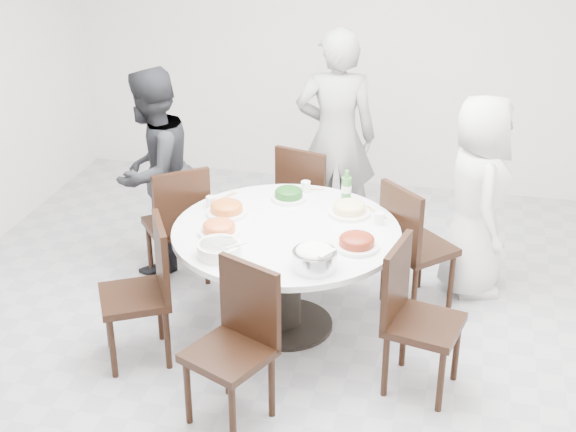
% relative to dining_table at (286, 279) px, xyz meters
% --- Properties ---
extents(floor, '(6.00, 6.00, 0.01)m').
position_rel_dining_table_xyz_m(floor, '(0.33, -0.34, -0.38)').
color(floor, '#A9A9AE').
rests_on(floor, ground).
extents(wall_back, '(6.00, 0.01, 2.80)m').
position_rel_dining_table_xyz_m(wall_back, '(0.33, 2.66, 1.02)').
color(wall_back, silver).
rests_on(wall_back, ground).
extents(dining_table, '(1.50, 1.50, 0.75)m').
position_rel_dining_table_xyz_m(dining_table, '(0.00, 0.00, 0.00)').
color(dining_table, white).
rests_on(dining_table, floor).
extents(chair_ne, '(0.59, 0.59, 0.95)m').
position_rel_dining_table_xyz_m(chair_ne, '(0.85, 0.50, 0.10)').
color(chair_ne, black).
rests_on(chair_ne, floor).
extents(chair_n, '(0.52, 0.52, 0.95)m').
position_rel_dining_table_xyz_m(chair_n, '(-0.05, 1.10, 0.10)').
color(chair_n, black).
rests_on(chair_n, floor).
extents(chair_nw, '(0.59, 0.59, 0.95)m').
position_rel_dining_table_xyz_m(chair_nw, '(-0.95, 0.46, 0.10)').
color(chair_nw, black).
rests_on(chair_nw, floor).
extents(chair_sw, '(0.57, 0.57, 0.95)m').
position_rel_dining_table_xyz_m(chair_sw, '(-0.85, -0.57, 0.10)').
color(chair_sw, black).
rests_on(chair_sw, floor).
extents(chair_s, '(0.56, 0.56, 0.95)m').
position_rel_dining_table_xyz_m(chair_s, '(-0.09, -1.03, 0.10)').
color(chair_s, black).
rests_on(chair_s, floor).
extents(chair_se, '(0.50, 0.50, 0.95)m').
position_rel_dining_table_xyz_m(chair_se, '(0.95, -0.48, 0.10)').
color(chair_se, black).
rests_on(chair_se, floor).
extents(diner_right, '(0.63, 0.82, 1.49)m').
position_rel_dining_table_xyz_m(diner_right, '(1.21, 0.82, 0.37)').
color(diner_right, silver).
rests_on(diner_right, floor).
extents(diner_middle, '(0.71, 0.53, 1.78)m').
position_rel_dining_table_xyz_m(diner_middle, '(0.08, 1.41, 0.52)').
color(diner_middle, black).
rests_on(diner_middle, floor).
extents(diner_left, '(0.75, 0.88, 1.58)m').
position_rel_dining_table_xyz_m(diner_left, '(-1.18, 0.64, 0.42)').
color(diner_left, black).
rests_on(diner_left, floor).
extents(dish_greens, '(0.25, 0.25, 0.07)m').
position_rel_dining_table_xyz_m(dish_greens, '(-0.09, 0.46, 0.41)').
color(dish_greens, white).
rests_on(dish_greens, dining_table).
extents(dish_pale, '(0.28, 0.28, 0.08)m').
position_rel_dining_table_xyz_m(dish_pale, '(0.37, 0.31, 0.41)').
color(dish_pale, white).
rests_on(dish_pale, dining_table).
extents(dish_orange, '(0.28, 0.28, 0.08)m').
position_rel_dining_table_xyz_m(dish_orange, '(-0.45, 0.13, 0.41)').
color(dish_orange, white).
rests_on(dish_orange, dining_table).
extents(dish_redbrown, '(0.28, 0.28, 0.07)m').
position_rel_dining_table_xyz_m(dish_redbrown, '(0.49, -0.16, 0.41)').
color(dish_redbrown, white).
rests_on(dish_redbrown, dining_table).
extents(dish_tofu, '(0.27, 0.27, 0.07)m').
position_rel_dining_table_xyz_m(dish_tofu, '(-0.41, -0.17, 0.41)').
color(dish_tofu, white).
rests_on(dish_tofu, dining_table).
extents(rice_bowl, '(0.27, 0.27, 0.11)m').
position_rel_dining_table_xyz_m(rice_bowl, '(0.28, -0.48, 0.43)').
color(rice_bowl, silver).
rests_on(rice_bowl, dining_table).
extents(soup_bowl, '(0.27, 0.27, 0.08)m').
position_rel_dining_table_xyz_m(soup_bowl, '(-0.32, -0.45, 0.42)').
color(soup_bowl, white).
rests_on(soup_bowl, dining_table).
extents(beverage_bottle, '(0.07, 0.07, 0.24)m').
position_rel_dining_table_xyz_m(beverage_bottle, '(0.31, 0.50, 0.49)').
color(beverage_bottle, '#35772F').
rests_on(beverage_bottle, dining_table).
extents(tea_cups, '(0.07, 0.07, 0.08)m').
position_rel_dining_table_xyz_m(tea_cups, '(0.02, 0.60, 0.42)').
color(tea_cups, white).
rests_on(tea_cups, dining_table).
extents(chopsticks, '(0.24, 0.04, 0.01)m').
position_rel_dining_table_xyz_m(chopsticks, '(-0.02, 0.64, 0.38)').
color(chopsticks, tan).
rests_on(chopsticks, dining_table).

